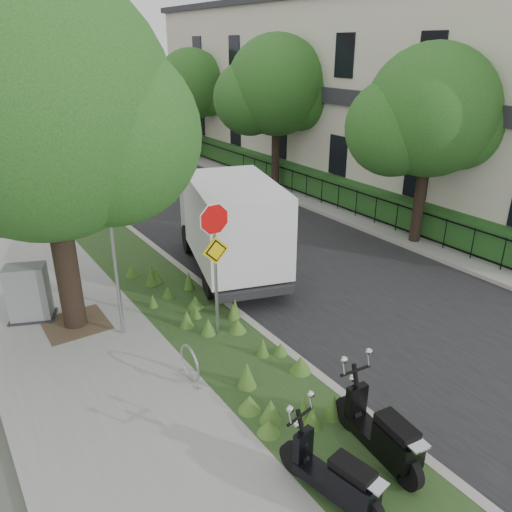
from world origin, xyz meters
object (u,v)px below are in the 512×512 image
Objects in this scene: scooter_near at (386,441)px; scooter_far at (341,483)px; box_truck at (230,221)px; utility_cabinet at (29,294)px; sign_assembly at (215,243)px.

scooter_near is 1.09× the size of scooter_far.
scooter_far is at bearing -110.64° from box_truck.
utility_cabinet is (-3.62, 7.88, 0.19)m from scooter_near.
scooter_near is at bearing -87.01° from sign_assembly.
sign_assembly is at bearing -126.03° from box_truck.
box_truck is at bearing 53.97° from sign_assembly.
box_truck is (2.11, 2.90, -0.75)m from sign_assembly.
sign_assembly is 5.11m from scooter_near.
sign_assembly is 2.36× the size of utility_cabinet.
utility_cabinet is at bearing 137.54° from sign_assembly.
scooter_near is 0.35× the size of box_truck.
utility_cabinet is (-2.51, 8.07, 0.23)m from scooter_far.
scooter_near is (0.25, -4.80, -1.75)m from sign_assembly.
sign_assembly is 1.62× the size of scooter_near.
box_truck reaches higher than scooter_near.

